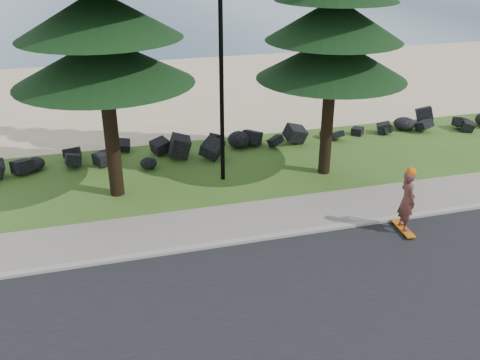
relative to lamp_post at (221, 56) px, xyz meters
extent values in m
plane|color=#365A1C|center=(0.00, -3.20, -4.13)|extent=(160.00, 160.00, 0.00)
cube|color=black|center=(0.00, -7.70, -4.12)|extent=(160.00, 7.00, 0.02)
cube|color=#A4A193|center=(0.00, -4.10, -4.08)|extent=(160.00, 0.20, 0.10)
cube|color=gray|center=(0.00, -3.00, -4.09)|extent=(160.00, 2.00, 0.08)
cube|color=tan|center=(0.00, 11.30, -4.13)|extent=(160.00, 15.00, 0.01)
cube|color=#39546E|center=(0.00, 47.80, -4.13)|extent=(160.00, 58.00, 0.01)
cylinder|color=black|center=(0.00, 0.00, -0.13)|extent=(0.14, 0.14, 8.00)
cube|color=#CC650C|center=(3.98, -4.72, -4.03)|extent=(0.33, 1.05, 0.03)
imported|color=brown|center=(3.98, -4.72, -3.16)|extent=(0.46, 0.65, 1.72)
sphere|color=#E25B0C|center=(3.98, -4.72, -2.33)|extent=(0.27, 0.27, 0.27)
camera|label=1|loc=(-3.83, -15.90, 3.44)|focal=40.00mm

